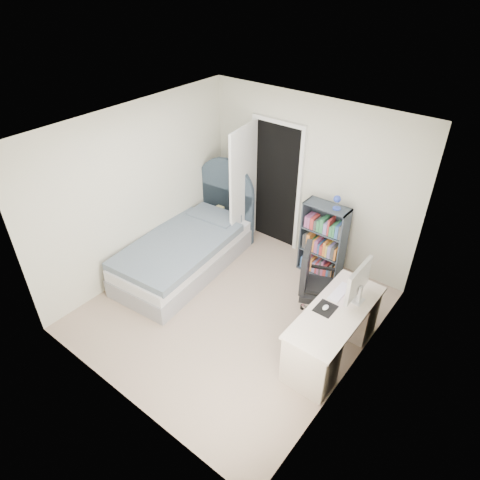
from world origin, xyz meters
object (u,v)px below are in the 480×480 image
Objects in this scene: bookcase at (323,243)px; bed at (188,248)px; nightstand at (224,216)px; desk at (334,330)px; floor_lamp at (249,201)px; office_chair at (314,283)px.

bed is at bearing -146.42° from bookcase.
bed is 1.03m from nightstand.
nightstand is at bearing 155.52° from desk.
office_chair is (1.92, -1.16, -0.01)m from floor_lamp.
bookcase is (1.67, 1.11, 0.21)m from bed.
bed reaches higher than bookcase.
bed is 2.10m from office_chair.
desk is at bearing -55.85° from bookcase.
floor_lamp reaches higher than bookcase.
office_chair is at bearing 143.63° from desk.
office_chair is at bearing 4.16° from bed.
desk is at bearing -36.37° from office_chair.
floor_lamp is at bearing 148.92° from office_chair.
bed is 1.73× the size of bookcase.
floor_lamp reaches higher than desk.
bookcase is 0.94× the size of desk.
floor_lamp is (0.16, 1.31, 0.31)m from bed.
floor_lamp reaches higher than office_chair.
nightstand is 1.81m from bookcase.
floor_lamp is 1.05× the size of desk.
floor_lamp is at bearing 172.59° from bookcase.
desk is (2.57, -0.21, 0.07)m from bed.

